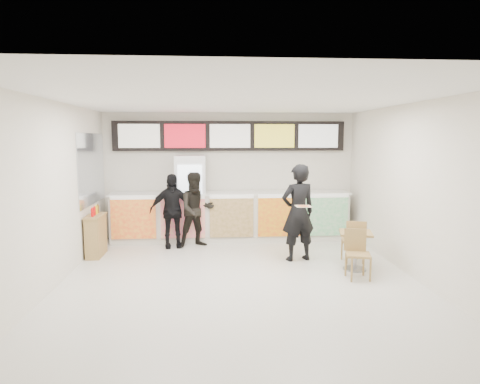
{
  "coord_description": "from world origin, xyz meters",
  "views": [
    {
      "loc": [
        -0.51,
        -6.82,
        2.39
      ],
      "look_at": [
        0.08,
        1.2,
        1.38
      ],
      "focal_mm": 32.0,
      "sensor_mm": 36.0,
      "label": 1
    }
  ],
  "objects": [
    {
      "name": "wall_right",
      "position": [
        3.0,
        0.0,
        1.5
      ],
      "size": [
        0.0,
        7.0,
        7.0
      ],
      "primitive_type": "plane",
      "rotation": [
        1.57,
        0.0,
        -1.57
      ],
      "color": "silver",
      "rests_on": "floor"
    },
    {
      "name": "service_counter",
      "position": [
        0.0,
        3.09,
        0.57
      ],
      "size": [
        5.56,
        0.77,
        1.14
      ],
      "color": "silver",
      "rests_on": "floor"
    },
    {
      "name": "mirror_panel",
      "position": [
        -2.99,
        2.45,
        1.75
      ],
      "size": [
        0.01,
        2.0,
        1.5
      ],
      "primitive_type": "cube",
      "color": "#B2B7BF",
      "rests_on": "wall_left"
    },
    {
      "name": "drinks_fridge",
      "position": [
        -0.93,
        3.11,
        1.0
      ],
      "size": [
        0.7,
        0.67,
        2.0
      ],
      "color": "white",
      "rests_on": "floor"
    },
    {
      "name": "pizza_slice",
      "position": [
        1.22,
        0.86,
        1.16
      ],
      "size": [
        0.36,
        0.36,
        0.02
      ],
      "color": "beige",
      "rests_on": "customer_main"
    },
    {
      "name": "wall_back",
      "position": [
        0.0,
        3.5,
        1.5
      ],
      "size": [
        6.0,
        0.0,
        6.0
      ],
      "primitive_type": "plane",
      "rotation": [
        1.57,
        0.0,
        0.0
      ],
      "color": "silver",
      "rests_on": "floor"
    },
    {
      "name": "wall_left",
      "position": [
        -3.0,
        0.0,
        1.5
      ],
      "size": [
        0.0,
        7.0,
        7.0
      ],
      "primitive_type": "plane",
      "rotation": [
        1.57,
        0.0,
        1.57
      ],
      "color": "silver",
      "rests_on": "floor"
    },
    {
      "name": "cafe_table",
      "position": [
        2.14,
        0.61,
        0.49
      ],
      "size": [
        0.73,
        1.48,
        0.84
      ],
      "rotation": [
        0.0,
        0.0,
        -0.24
      ],
      "color": "#A08049",
      "rests_on": "floor"
    },
    {
      "name": "ceiling",
      "position": [
        0.0,
        0.0,
        3.0
      ],
      "size": [
        7.0,
        7.0,
        0.0
      ],
      "primitive_type": "plane",
      "rotation": [
        3.14,
        0.0,
        0.0
      ],
      "color": "white",
      "rests_on": "wall_back"
    },
    {
      "name": "customer_main",
      "position": [
        1.22,
        1.31,
        0.95
      ],
      "size": [
        0.79,
        0.62,
        1.9
      ],
      "primitive_type": "imported",
      "rotation": [
        0.0,
        0.0,
        3.4
      ],
      "color": "black",
      "rests_on": "floor"
    },
    {
      "name": "menu_board",
      "position": [
        0.0,
        3.41,
        2.45
      ],
      "size": [
        5.5,
        0.14,
        0.7
      ],
      "color": "black",
      "rests_on": "wall_back"
    },
    {
      "name": "customer_mid",
      "position": [
        -1.33,
        2.51,
        0.82
      ],
      "size": [
        1.01,
        0.56,
        1.63
      ],
      "primitive_type": "imported",
      "rotation": [
        0.0,
        0.0,
        0.18
      ],
      "color": "black",
      "rests_on": "floor"
    },
    {
      "name": "customer_left",
      "position": [
        -0.79,
        2.55,
        0.83
      ],
      "size": [
        0.96,
        0.84,
        1.66
      ],
      "primitive_type": "imported",
      "rotation": [
        0.0,
        0.0,
        0.31
      ],
      "color": "black",
      "rests_on": "floor"
    },
    {
      "name": "floor",
      "position": [
        0.0,
        0.0,
        0.0
      ],
      "size": [
        7.0,
        7.0,
        0.0
      ],
      "primitive_type": "plane",
      "color": "beige",
      "rests_on": "ground"
    },
    {
      "name": "condiment_ledge",
      "position": [
        -2.82,
        1.91,
        0.43
      ],
      "size": [
        0.31,
        0.76,
        1.01
      ],
      "color": "#A08049",
      "rests_on": "floor"
    }
  ]
}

